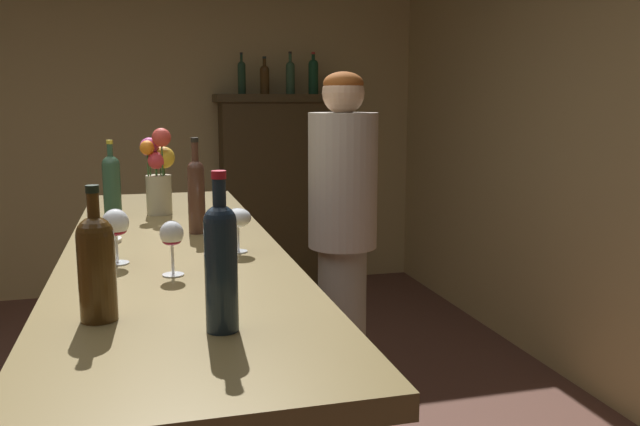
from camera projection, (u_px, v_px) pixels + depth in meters
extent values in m
cube|color=tan|center=(95.00, 120.00, 5.14)|extent=(5.31, 0.12, 2.77)
cube|color=brown|center=(179.00, 404.00, 2.26)|extent=(0.59, 2.39, 1.02)
cube|color=brown|center=(173.00, 251.00, 2.16)|extent=(0.67, 2.49, 0.05)
cube|color=#3C2E17|center=(279.00, 194.00, 5.33)|extent=(0.91, 0.32, 1.59)
cube|color=#382C17|center=(278.00, 98.00, 5.20)|extent=(0.99, 0.38, 0.06)
cylinder|color=#2D4E35|center=(112.00, 190.00, 2.69)|extent=(0.07, 0.07, 0.21)
sphere|color=#2D4E35|center=(111.00, 165.00, 2.67)|extent=(0.07, 0.07, 0.07)
cylinder|color=#2D4E35|center=(110.00, 154.00, 2.66)|extent=(0.02, 0.02, 0.08)
cylinder|color=gold|center=(109.00, 142.00, 2.65)|extent=(0.03, 0.03, 0.02)
cylinder|color=#1B2837|center=(221.00, 277.00, 1.33)|extent=(0.07, 0.07, 0.23)
sphere|color=#1B2837|center=(220.00, 222.00, 1.31)|extent=(0.07, 0.07, 0.07)
cylinder|color=#1B2837|center=(219.00, 200.00, 1.30)|extent=(0.03, 0.03, 0.09)
cylinder|color=red|center=(219.00, 175.00, 1.29)|extent=(0.03, 0.03, 0.02)
cylinder|color=#4A2F12|center=(97.00, 278.00, 1.40)|extent=(0.08, 0.08, 0.19)
sphere|color=#4A2F12|center=(95.00, 235.00, 1.38)|extent=(0.08, 0.08, 0.08)
cylinder|color=#4A2F12|center=(94.00, 214.00, 1.37)|extent=(0.03, 0.03, 0.09)
cylinder|color=black|center=(92.00, 189.00, 1.36)|extent=(0.03, 0.03, 0.02)
cylinder|color=#482B1F|center=(197.00, 201.00, 2.32)|extent=(0.06, 0.06, 0.23)
sphere|color=#482B1F|center=(196.00, 169.00, 2.30)|extent=(0.06, 0.06, 0.06)
cylinder|color=#482B1F|center=(195.00, 156.00, 2.29)|extent=(0.02, 0.02, 0.09)
cylinder|color=black|center=(195.00, 140.00, 2.28)|extent=(0.03, 0.03, 0.02)
cylinder|color=white|center=(173.00, 275.00, 1.77)|extent=(0.06, 0.06, 0.00)
cylinder|color=white|center=(173.00, 260.00, 1.76)|extent=(0.01, 0.01, 0.08)
ellipsoid|color=white|center=(172.00, 233.00, 1.75)|extent=(0.06, 0.06, 0.07)
ellipsoid|color=maroon|center=(172.00, 240.00, 1.75)|extent=(0.05, 0.05, 0.03)
cylinder|color=white|center=(238.00, 251.00, 2.04)|extent=(0.06, 0.06, 0.00)
cylinder|color=white|center=(238.00, 239.00, 2.04)|extent=(0.01, 0.01, 0.07)
ellipsoid|color=white|center=(238.00, 218.00, 2.02)|extent=(0.08, 0.08, 0.06)
cylinder|color=white|center=(118.00, 263.00, 1.90)|extent=(0.07, 0.07, 0.00)
cylinder|color=white|center=(117.00, 249.00, 1.89)|extent=(0.01, 0.01, 0.08)
ellipsoid|color=white|center=(115.00, 223.00, 1.88)|extent=(0.08, 0.08, 0.08)
ellipsoid|color=maroon|center=(116.00, 230.00, 1.88)|extent=(0.06, 0.06, 0.03)
cylinder|color=tan|center=(159.00, 195.00, 2.71)|extent=(0.10, 0.10, 0.16)
cylinder|color=#38602D|center=(164.00, 174.00, 2.71)|extent=(0.01, 0.01, 0.14)
sphere|color=gold|center=(164.00, 158.00, 2.70)|extent=(0.09, 0.09, 0.09)
cylinder|color=#38602D|center=(161.00, 173.00, 2.71)|extent=(0.01, 0.01, 0.14)
sphere|color=orange|center=(160.00, 156.00, 2.70)|extent=(0.08, 0.08, 0.08)
cylinder|color=#38602D|center=(156.00, 171.00, 2.73)|extent=(0.01, 0.01, 0.16)
sphere|color=yellow|center=(155.00, 151.00, 2.71)|extent=(0.04, 0.04, 0.04)
cylinder|color=#38602D|center=(150.00, 169.00, 2.69)|extent=(0.01, 0.01, 0.18)
sphere|color=#BE3F86|center=(149.00, 147.00, 2.67)|extent=(0.08, 0.08, 0.08)
cylinder|color=#38602D|center=(148.00, 170.00, 2.66)|extent=(0.01, 0.01, 0.18)
sphere|color=orange|center=(147.00, 148.00, 2.65)|extent=(0.06, 0.06, 0.06)
cylinder|color=#38602D|center=(157.00, 176.00, 2.68)|extent=(0.01, 0.01, 0.13)
sphere|color=#CE323A|center=(156.00, 160.00, 2.67)|extent=(0.07, 0.07, 0.07)
cylinder|color=#38602D|center=(163.00, 165.00, 2.66)|extent=(0.01, 0.01, 0.22)
sphere|color=#C73A2E|center=(161.00, 137.00, 2.64)|extent=(0.08, 0.08, 0.08)
cylinder|color=white|center=(99.00, 241.00, 2.18)|extent=(0.14, 0.14, 0.01)
cylinder|color=#1D3926|center=(242.00, 80.00, 5.11)|extent=(0.06, 0.06, 0.22)
sphere|color=#1D3926|center=(241.00, 65.00, 5.09)|extent=(0.06, 0.06, 0.06)
cylinder|color=#1D3926|center=(241.00, 60.00, 5.08)|extent=(0.02, 0.02, 0.08)
cylinder|color=black|center=(241.00, 53.00, 5.07)|extent=(0.02, 0.02, 0.02)
cylinder|color=#432C12|center=(265.00, 82.00, 5.15)|extent=(0.07, 0.07, 0.19)
sphere|color=#432C12|center=(264.00, 70.00, 5.14)|extent=(0.07, 0.07, 0.07)
cylinder|color=#432C12|center=(264.00, 64.00, 5.13)|extent=(0.03, 0.03, 0.09)
cylinder|color=black|center=(264.00, 58.00, 5.12)|extent=(0.03, 0.03, 0.02)
cylinder|color=#305035|center=(290.00, 80.00, 5.20)|extent=(0.07, 0.07, 0.22)
sphere|color=#305035|center=(290.00, 66.00, 5.19)|extent=(0.07, 0.07, 0.07)
cylinder|color=#305035|center=(290.00, 60.00, 5.18)|extent=(0.02, 0.02, 0.10)
cylinder|color=black|center=(290.00, 53.00, 5.17)|extent=(0.03, 0.03, 0.02)
cylinder|color=#143D25|center=(313.00, 79.00, 5.25)|extent=(0.08, 0.08, 0.23)
sphere|color=#143D25|center=(313.00, 64.00, 5.23)|extent=(0.08, 0.08, 0.08)
cylinder|color=#143D25|center=(313.00, 59.00, 5.22)|extent=(0.03, 0.03, 0.08)
cylinder|color=#AB2520|center=(313.00, 53.00, 5.22)|extent=(0.03, 0.03, 0.02)
cylinder|color=gray|center=(342.00, 334.00, 3.17)|extent=(0.23, 0.23, 0.86)
cylinder|color=#B3A897|center=(343.00, 181.00, 3.05)|extent=(0.32, 0.32, 0.62)
sphere|color=#D9AC84|center=(343.00, 93.00, 2.98)|extent=(0.19, 0.19, 0.19)
ellipsoid|color=#974C1B|center=(343.00, 83.00, 2.97)|extent=(0.18, 0.18, 0.11)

